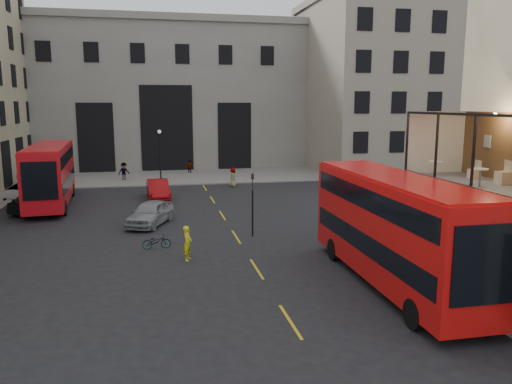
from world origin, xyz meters
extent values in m
plane|color=black|center=(0.00, 0.00, 0.00)|extent=(140.00, 140.00, 0.00)
cube|color=black|center=(4.98, 0.00, 2.00)|extent=(0.08, 9.20, 3.00)
cube|color=beige|center=(6.50, 5.00, 6.05)|extent=(3.00, 0.04, 2.90)
cube|color=black|center=(6.50, 0.00, 7.50)|extent=(3.00, 10.00, 0.04)
cube|color=slate|center=(5.00, 0.00, 4.70)|extent=(0.12, 10.00, 0.18)
cube|color=black|center=(5.00, 0.00, 7.45)|extent=(0.12, 10.00, 0.10)
cube|color=beige|center=(7.92, 3.20, 6.20)|extent=(0.04, 0.45, 0.55)
cylinder|color=#FFD899|center=(7.30, 2.00, 7.45)|extent=(0.12, 0.12, 0.05)
cube|color=#C3B592|center=(6.50, 0.00, 2.25)|extent=(3.00, 11.00, 4.50)
cube|color=slate|center=(6.50, 0.00, 4.55)|extent=(3.00, 10.00, 0.10)
cube|color=gray|center=(-5.00, 48.00, 9.00)|extent=(34.00, 10.00, 18.00)
cube|color=gray|center=(-5.00, 48.00, 17.60)|extent=(35.00, 10.60, 0.80)
cube|color=black|center=(-5.00, 42.96, 5.00)|extent=(6.00, 0.12, 10.00)
cube|color=black|center=(-13.00, 42.96, 4.00)|extent=(4.00, 0.12, 8.00)
cube|color=black|center=(3.00, 42.96, 4.00)|extent=(4.00, 0.12, 8.00)
cube|color=gray|center=(20.00, 40.00, 10.00)|extent=(16.00, 18.00, 20.00)
cube|color=gray|center=(20.00, 40.00, 19.60)|extent=(16.60, 18.60, 0.80)
cube|color=slate|center=(-6.00, 38.00, 0.06)|extent=(40.00, 12.00, 0.12)
cylinder|color=black|center=(-1.00, 12.00, 1.40)|extent=(0.10, 0.10, 2.80)
imported|color=black|center=(-1.00, 12.00, 3.30)|extent=(0.16, 0.20, 1.00)
cylinder|color=black|center=(-15.00, 28.00, 1.40)|extent=(0.10, 0.10, 2.80)
imported|color=black|center=(-15.00, 28.00, 3.30)|extent=(0.16, 0.20, 1.00)
cylinder|color=black|center=(-6.00, 34.00, 2.50)|extent=(0.14, 0.14, 5.00)
cylinder|color=black|center=(-6.00, 34.00, 0.25)|extent=(0.36, 0.36, 0.50)
sphere|color=silver|center=(-6.00, 34.00, 5.15)|extent=(0.36, 0.36, 0.36)
cube|color=red|center=(3.37, 2.77, 2.58)|extent=(2.78, 12.09, 4.28)
cube|color=black|center=(3.37, 2.77, 1.98)|extent=(2.82, 11.43, 0.88)
cube|color=black|center=(3.37, 2.77, 3.90)|extent=(2.82, 11.43, 0.88)
cube|color=red|center=(3.37, 2.77, 4.76)|extent=(2.67, 11.85, 0.13)
cylinder|color=black|center=(2.13, 6.64, 0.55)|extent=(0.31, 1.10, 1.10)
cylinder|color=black|center=(4.64, 6.63, 0.55)|extent=(0.31, 1.10, 1.10)
cylinder|color=black|center=(2.11, -1.45, 0.55)|extent=(0.31, 1.10, 1.10)
cylinder|color=black|center=(4.61, -1.46, 0.55)|extent=(0.31, 1.10, 1.10)
cube|color=red|center=(-14.58, 24.32, 2.54)|extent=(3.59, 12.04, 4.21)
cube|color=black|center=(-14.58, 24.32, 1.94)|extent=(3.58, 11.40, 0.86)
cube|color=black|center=(-14.58, 24.32, 3.83)|extent=(3.58, 11.40, 0.86)
cube|color=red|center=(-14.58, 24.32, 4.67)|extent=(3.47, 11.79, 0.13)
cylinder|color=black|center=(-16.09, 28.01, 0.54)|extent=(0.38, 1.10, 1.08)
cylinder|color=black|center=(-13.64, 28.20, 0.54)|extent=(0.38, 1.10, 1.08)
cylinder|color=black|center=(-15.48, 20.09, 0.54)|extent=(0.38, 1.10, 1.08)
cylinder|color=black|center=(-13.03, 20.27, 0.54)|extent=(0.38, 1.10, 1.08)
imported|color=gray|center=(-7.01, 16.16, 0.80)|extent=(3.55, 5.05, 1.60)
imported|color=#A70A0D|center=(-6.38, 25.53, 0.79)|extent=(2.02, 4.92, 1.59)
imported|color=black|center=(-15.14, 22.07, 0.73)|extent=(3.97, 5.42, 1.46)
imported|color=gray|center=(-6.68, 10.53, 0.40)|extent=(1.56, 0.65, 0.80)
imported|color=yellow|center=(-5.14, 8.14, 0.89)|extent=(0.61, 0.75, 1.78)
imported|color=gray|center=(-19.00, 33.33, 0.91)|extent=(1.05, 0.92, 1.82)
imported|color=gray|center=(-9.69, 36.18, 0.96)|extent=(1.42, 1.19, 1.92)
imported|color=gray|center=(-2.65, 40.00, 0.79)|extent=(0.94, 0.42, 1.58)
imported|color=gray|center=(0.73, 30.25, 0.93)|extent=(0.70, 0.97, 1.85)
imported|color=gray|center=(-15.71, 24.74, 0.88)|extent=(0.57, 0.73, 1.77)
cylinder|color=silver|center=(5.84, 0.66, 5.34)|extent=(0.61, 0.61, 0.04)
cylinder|color=slate|center=(5.84, 0.66, 4.97)|extent=(0.08, 0.08, 0.71)
cylinder|color=slate|center=(5.84, 0.66, 4.62)|extent=(0.44, 0.44, 0.03)
cylinder|color=beige|center=(5.56, 3.39, 5.32)|extent=(0.59, 0.59, 0.04)
cylinder|color=slate|center=(5.56, 3.39, 4.97)|extent=(0.08, 0.08, 0.69)
cylinder|color=slate|center=(5.56, 3.39, 4.61)|extent=(0.44, 0.44, 0.03)
cube|color=tan|center=(7.32, 1.23, 4.86)|extent=(0.48, 0.48, 0.51)
cube|color=tan|center=(7.53, 1.23, 5.34)|extent=(0.05, 0.48, 0.46)
cube|color=tan|center=(7.02, 2.72, 4.82)|extent=(0.41, 0.41, 0.43)
cube|color=tan|center=(7.20, 2.72, 5.23)|extent=(0.04, 0.41, 0.39)
camera|label=1|loc=(-6.69, -16.49, 7.83)|focal=35.00mm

